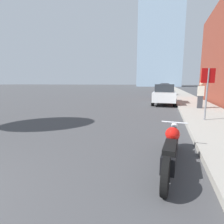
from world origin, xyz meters
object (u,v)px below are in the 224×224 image
object	(u,v)px
parked_car_white	(164,94)
pedestrian	(200,95)
stop_sign	(207,85)
parked_car_blue	(163,90)
motorcycle	(171,148)
parked_car_red	(164,87)

from	to	relation	value
parked_car_white	pedestrian	distance (m)	3.61
stop_sign	parked_car_white	bearing A→B (deg)	104.97
parked_car_white	parked_car_blue	world-z (taller)	parked_car_white
parked_car_blue	stop_sign	bearing A→B (deg)	-87.64
motorcycle	parked_car_white	size ratio (longest dim) A/B	0.59
parked_car_white	pedestrian	bearing A→B (deg)	-52.47
parked_car_red	stop_sign	distance (m)	29.38
stop_sign	pedestrian	world-z (taller)	stop_sign
motorcycle	parked_car_blue	world-z (taller)	parked_car_blue
parked_car_white	pedestrian	world-z (taller)	pedestrian
motorcycle	pedestrian	size ratio (longest dim) A/B	1.66
stop_sign	parked_car_red	bearing A→B (deg)	93.95
parked_car_blue	pedestrian	size ratio (longest dim) A/B	2.65
stop_sign	motorcycle	bearing A→B (deg)	-108.03
parked_car_red	parked_car_blue	bearing A→B (deg)	-95.63
pedestrian	parked_car_blue	bearing A→B (deg)	100.42
parked_car_white	pedestrian	size ratio (longest dim) A/B	2.79
motorcycle	parked_car_blue	size ratio (longest dim) A/B	0.62
parked_car_white	parked_car_red	size ratio (longest dim) A/B	0.97
pedestrian	parked_car_red	bearing A→B (deg)	95.52
motorcycle	pedestrian	distance (m)	8.66
parked_car_white	parked_car_blue	distance (m)	10.52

